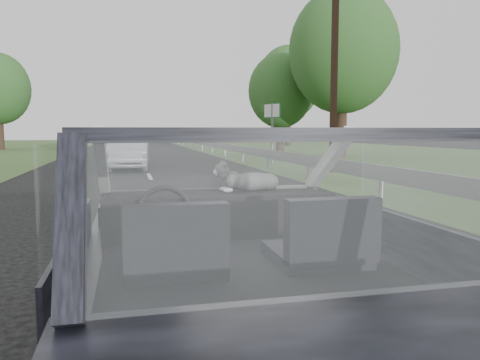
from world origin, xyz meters
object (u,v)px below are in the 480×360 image
highway_sign (272,134)px  cat (253,180)px  utility_pole (334,63)px  subject_car (239,253)px  other_car (129,151)px

highway_sign → cat: bearing=-132.1°
highway_sign → utility_pole: (0.85, -4.14, 2.39)m
subject_car → highway_sign: 17.14m
other_car → utility_pole: utility_pole is taller
subject_car → cat: bearing=68.7°
subject_car → utility_pole: 13.94m
other_car → cat: bearing=-83.5°
other_car → highway_sign: (5.89, 0.91, 0.61)m
subject_car → cat: (0.25, 0.65, 0.35)m
cat → other_car: other_car is taller
subject_car → utility_pole: utility_pole is taller
utility_pole → other_car: bearing=154.4°
cat → other_car: size_ratio=0.13×
cat → utility_pole: bearing=55.6°
cat → utility_pole: 13.19m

